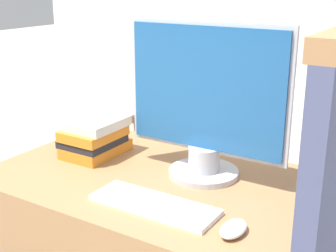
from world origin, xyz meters
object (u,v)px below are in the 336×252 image
monitor (206,104)px  book_stack (95,137)px  keyboard (154,205)px  far_chair (179,100)px  mouse (233,229)px

monitor → book_stack: monitor is taller
keyboard → far_chair: (-1.01, 1.85, -0.23)m
mouse → far_chair: size_ratio=0.11×
keyboard → far_chair: 2.12m
monitor → keyboard: 0.38m
book_stack → far_chair: far_chair is taller
keyboard → mouse: mouse is taller
monitor → mouse: bearing=-50.7°
mouse → far_chair: far_chair is taller
keyboard → mouse: bearing=-3.0°
monitor → keyboard: bearing=-92.8°
monitor → keyboard: monitor is taller
mouse → book_stack: 0.73m
keyboard → book_stack: 0.49m
book_stack → far_chair: 1.74m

